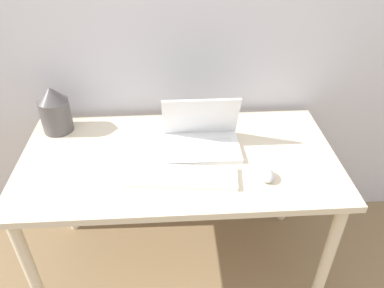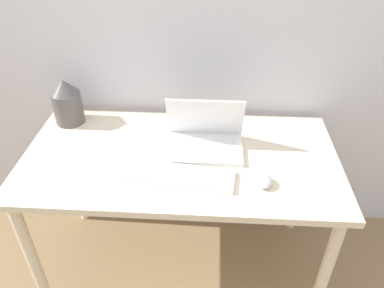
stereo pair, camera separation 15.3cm
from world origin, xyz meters
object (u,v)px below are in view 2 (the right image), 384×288
at_px(laptop, 205,137).
at_px(mouse, 264,181).
at_px(vase, 67,102).
at_px(mp3_player, 174,161).
at_px(keyboard, 179,176).

height_order(laptop, mouse, laptop).
xyz_separation_m(vase, mp3_player, (0.54, -0.29, -0.11)).
distance_m(vase, mp3_player, 0.63).
bearing_deg(vase, mp3_player, -28.31).
distance_m(laptop, mp3_player, 0.18).
height_order(keyboard, vase, vase).
relative_size(keyboard, mouse, 5.41).
bearing_deg(mp3_player, laptop, 43.44).
bearing_deg(laptop, keyboard, -113.77).
relative_size(mouse, mp3_player, 1.50).
distance_m(mouse, vase, 1.01).
xyz_separation_m(keyboard, mouse, (0.34, -0.02, 0.01)).
xyz_separation_m(laptop, mouse, (0.24, -0.24, -0.03)).
bearing_deg(vase, keyboard, -34.51).
bearing_deg(mouse, mp3_player, 161.57).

